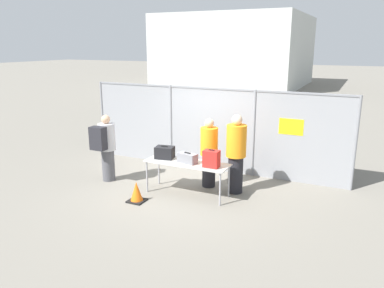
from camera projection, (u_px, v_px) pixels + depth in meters
ground_plane at (182, 190)px, 9.01m from camera, size 120.00×120.00×0.00m
fence_section at (211, 127)px, 10.20m from camera, size 7.40×0.07×2.29m
inspection_table at (187, 165)px, 8.57m from camera, size 1.96×0.67×0.78m
suitcase_black at (165, 152)px, 8.82m from camera, size 0.47×0.38×0.31m
suitcase_grey at (187, 158)px, 8.49m from camera, size 0.49×0.31×0.25m
suitcase_red at (211, 159)px, 8.18m from camera, size 0.34×0.24×0.40m
traveler_hooded at (106, 146)px, 9.37m from camera, size 0.42×0.65×1.70m
security_worker_near at (209, 152)px, 9.02m from camera, size 0.42×0.42×1.70m
security_worker_far at (236, 153)px, 8.63m from camera, size 0.46×0.46×1.86m
utility_trailer at (284, 151)px, 10.88m from camera, size 3.69×2.21×0.64m
distant_hangar at (237, 51)px, 31.62m from camera, size 10.99×11.12×5.67m
traffic_cone at (137, 193)px, 8.29m from camera, size 0.37×0.37×0.46m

